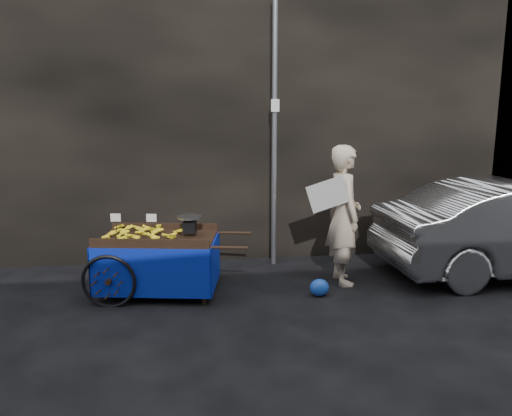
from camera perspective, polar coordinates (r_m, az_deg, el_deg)
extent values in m
plane|color=black|center=(6.53, 1.25, -9.87)|extent=(80.00, 80.00, 0.00)
cube|color=black|center=(8.62, -8.08, 12.15)|extent=(11.00, 2.00, 5.00)
cylinder|color=slate|center=(7.42, 2.11, 8.54)|extent=(0.08, 0.08, 4.00)
cube|color=white|center=(7.37, 2.20, 11.63)|extent=(0.12, 0.02, 0.18)
cube|color=black|center=(6.50, -11.17, -3.49)|extent=(1.58, 1.13, 0.05)
cube|color=black|center=(6.88, -10.38, -2.09)|extent=(1.43, 0.28, 0.09)
cube|color=black|center=(6.08, -12.11, -3.93)|extent=(1.43, 0.28, 0.09)
cube|color=black|center=(6.14, -6.03, -7.73)|extent=(0.05, 0.05, 0.72)
cube|color=black|center=(6.82, -5.15, -5.75)|extent=(0.05, 0.05, 0.72)
cylinder|color=black|center=(6.00, -3.10, -4.54)|extent=(0.45, 0.11, 0.04)
cylinder|color=black|center=(6.69, -2.52, -2.85)|extent=(0.45, 0.11, 0.04)
torus|color=black|center=(6.30, -16.49, -8.08)|extent=(0.67, 0.16, 0.68)
torus|color=black|center=(7.19, -14.02, -5.55)|extent=(0.67, 0.16, 0.68)
cylinder|color=black|center=(6.74, -15.17, -6.73)|extent=(0.21, 1.00, 0.05)
cube|color=#082A97|center=(6.16, -12.05, -7.35)|extent=(1.46, 0.27, 0.61)
cube|color=#082A97|center=(7.01, -10.20, -4.96)|extent=(1.46, 0.27, 0.61)
cube|color=#082A97|center=(6.79, -17.11, -5.85)|extent=(0.18, 0.93, 0.61)
cube|color=#082A97|center=(6.45, -4.70, -6.25)|extent=(0.18, 0.93, 0.61)
cube|color=black|center=(6.42, -7.60, -2.14)|extent=(0.18, 0.15, 0.14)
cylinder|color=silver|center=(6.39, -7.63, -1.04)|extent=(0.35, 0.35, 0.03)
cube|color=white|center=(6.47, -15.75, -1.06)|extent=(0.13, 0.03, 0.10)
cube|color=white|center=(6.34, -11.87, -1.11)|extent=(0.13, 0.03, 0.10)
imported|color=#C6B093|center=(6.83, 10.02, -0.80)|extent=(0.46, 0.69, 1.89)
cube|color=beige|center=(6.48, 8.20, 1.55)|extent=(0.59, 0.04, 0.50)
ellipsoid|color=blue|center=(6.50, 7.25, -9.01)|extent=(0.25, 0.20, 0.22)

